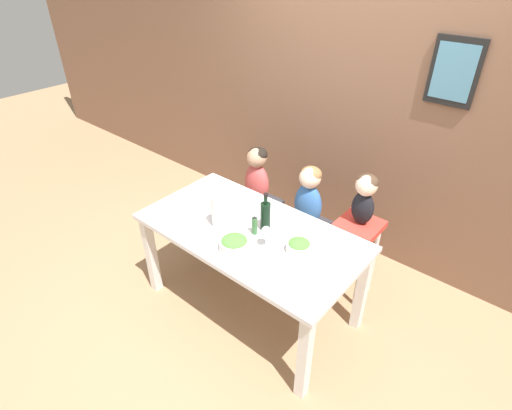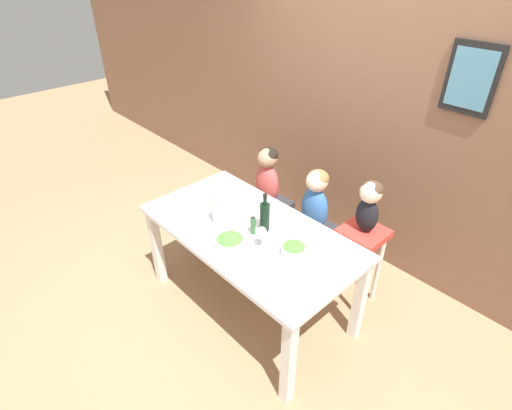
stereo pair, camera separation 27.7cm
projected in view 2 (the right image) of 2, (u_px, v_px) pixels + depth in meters
ground_plane at (250, 304)px, 3.25m from camera, size 14.00×14.00×0.00m
wall_back at (367, 106)px, 3.25m from camera, size 10.00×0.09×2.70m
dining_table at (250, 241)px, 2.89m from camera, size 1.61×0.85×0.76m
chair_far_left at (267, 209)px, 3.72m from camera, size 0.37×0.37×0.47m
chair_far_center at (312, 235)px, 3.39m from camera, size 0.37×0.37×0.47m
chair_right_highchair at (361, 248)px, 3.02m from camera, size 0.31×0.31×0.70m
person_child_left at (268, 174)px, 3.52m from camera, size 0.25×0.18×0.54m
person_child_center at (316, 198)px, 3.18m from camera, size 0.25×0.18×0.54m
person_baby_right at (369, 202)px, 2.80m from camera, size 0.17×0.16×0.41m
wine_bottle at (265, 216)px, 2.77m from camera, size 0.07×0.07×0.30m
paper_towel_roll at (220, 209)px, 2.84m from camera, size 0.11×0.11×0.24m
wine_glass_near at (262, 233)px, 2.61m from camera, size 0.07×0.07×0.16m
salad_bowl_large at (230, 241)px, 2.65m from camera, size 0.20×0.20×0.09m
salad_bowl_small at (294, 249)px, 2.59m from camera, size 0.17×0.17×0.09m
dinner_plate_front_left at (192, 212)px, 3.00m from camera, size 0.21×0.21×0.01m
dinner_plate_back_left at (243, 194)px, 3.22m from camera, size 0.21×0.21×0.01m
condiment_bottle_hot_sauce at (253, 225)px, 2.76m from camera, size 0.04×0.04×0.15m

